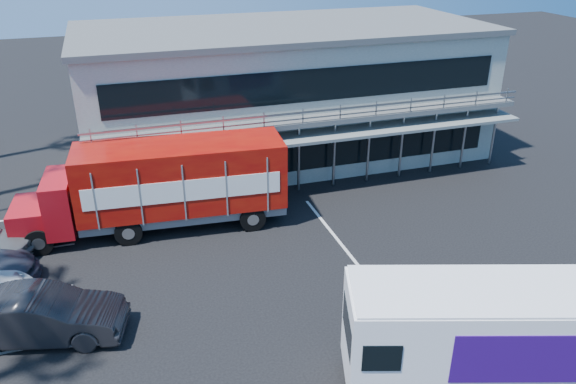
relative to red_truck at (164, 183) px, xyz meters
name	(u,v)px	position (x,y,z in m)	size (l,w,h in m)	color
ground	(330,303)	(4.79, -7.52, -2.12)	(120.00, 120.00, 0.00)	black
building	(283,91)	(7.79, 7.41, 1.53)	(22.40, 12.00, 7.30)	gray
red_truck	(164,183)	(0.00, 0.00, 0.00)	(11.62, 3.59, 3.85)	#A70D14
white_van	(474,338)	(7.04, -12.52, -0.27)	(7.53, 4.50, 3.48)	white
parked_car_b	(42,316)	(-4.71, -6.32, -1.27)	(1.81, 5.19, 1.71)	black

